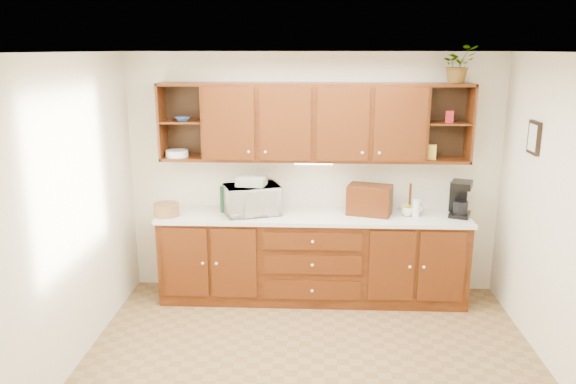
# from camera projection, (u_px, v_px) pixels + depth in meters

# --- Properties ---
(floor) EXTENTS (4.00, 4.00, 0.00)m
(floor) POSITION_uv_depth(u_px,v_px,m) (311.00, 371.00, 4.71)
(floor) COLOR olive
(floor) RESTS_ON ground
(ceiling) EXTENTS (4.00, 4.00, 0.00)m
(ceiling) POSITION_uv_depth(u_px,v_px,m) (315.00, 52.00, 4.07)
(ceiling) COLOR white
(ceiling) RESTS_ON back_wall
(back_wall) EXTENTS (4.00, 0.00, 4.00)m
(back_wall) POSITION_uv_depth(u_px,v_px,m) (313.00, 175.00, 6.09)
(back_wall) COLOR #F0E9CA
(back_wall) RESTS_ON floor
(left_wall) EXTENTS (0.00, 3.50, 3.50)m
(left_wall) POSITION_uv_depth(u_px,v_px,m) (63.00, 220.00, 4.48)
(left_wall) COLOR #F0E9CA
(left_wall) RESTS_ON floor
(right_wall) EXTENTS (0.00, 3.50, 3.50)m
(right_wall) POSITION_uv_depth(u_px,v_px,m) (573.00, 227.00, 4.30)
(right_wall) COLOR #F0E9CA
(right_wall) RESTS_ON floor
(base_cabinets) EXTENTS (3.20, 0.60, 0.90)m
(base_cabinets) POSITION_uv_depth(u_px,v_px,m) (312.00, 258.00, 6.01)
(base_cabinets) COLOR #321505
(base_cabinets) RESTS_ON floor
(countertop) EXTENTS (3.24, 0.64, 0.04)m
(countertop) POSITION_uv_depth(u_px,v_px,m) (313.00, 216.00, 5.88)
(countertop) COLOR silver
(countertop) RESTS_ON base_cabinets
(upper_cabinets) EXTENTS (3.20, 0.33, 0.80)m
(upper_cabinets) POSITION_uv_depth(u_px,v_px,m) (315.00, 122.00, 5.78)
(upper_cabinets) COLOR #321505
(upper_cabinets) RESTS_ON back_wall
(undercabinet_light) EXTENTS (0.40, 0.05, 0.02)m
(undercabinet_light) POSITION_uv_depth(u_px,v_px,m) (313.00, 163.00, 5.84)
(undercabinet_light) COLOR white
(undercabinet_light) RESTS_ON upper_cabinets
(framed_picture) EXTENTS (0.03, 0.24, 0.30)m
(framed_picture) POSITION_uv_depth(u_px,v_px,m) (534.00, 138.00, 5.04)
(framed_picture) COLOR black
(framed_picture) RESTS_ON right_wall
(wicker_basket) EXTENTS (0.32, 0.32, 0.13)m
(wicker_basket) POSITION_uv_depth(u_px,v_px,m) (167.00, 210.00, 5.82)
(wicker_basket) COLOR #95673E
(wicker_basket) RESTS_ON countertop
(microwave) EXTENTS (0.65, 0.55, 0.31)m
(microwave) POSITION_uv_depth(u_px,v_px,m) (252.00, 200.00, 5.86)
(microwave) COLOR beige
(microwave) RESTS_ON countertop
(towel_stack) EXTENTS (0.32, 0.26, 0.09)m
(towel_stack) POSITION_uv_depth(u_px,v_px,m) (251.00, 181.00, 5.82)
(towel_stack) COLOR #F2DB72
(towel_stack) RESTS_ON microwave
(wine_bottle) EXTENTS (0.09, 0.09, 0.28)m
(wine_bottle) POSITION_uv_depth(u_px,v_px,m) (224.00, 199.00, 5.94)
(wine_bottle) COLOR black
(wine_bottle) RESTS_ON countertop
(woven_tray) EXTENTS (0.34, 0.16, 0.32)m
(woven_tray) POSITION_uv_depth(u_px,v_px,m) (268.00, 207.00, 6.14)
(woven_tray) COLOR #95673E
(woven_tray) RESTS_ON countertop
(bread_box) EXTENTS (0.50, 0.39, 0.31)m
(bread_box) POSITION_uv_depth(u_px,v_px,m) (370.00, 200.00, 5.85)
(bread_box) COLOR #321505
(bread_box) RESTS_ON countertop
(mug_tree) EXTENTS (0.27, 0.28, 0.33)m
(mug_tree) POSITION_uv_depth(u_px,v_px,m) (409.00, 209.00, 5.89)
(mug_tree) COLOR #321505
(mug_tree) RESTS_ON countertop
(canister_red) EXTENTS (0.11, 0.11, 0.16)m
(canister_red) POSITION_uv_depth(u_px,v_px,m) (360.00, 206.00, 5.93)
(canister_red) COLOR maroon
(canister_red) RESTS_ON countertop
(canister_white) EXTENTS (0.08, 0.08, 0.18)m
(canister_white) POSITION_uv_depth(u_px,v_px,m) (416.00, 208.00, 5.78)
(canister_white) COLOR white
(canister_white) RESTS_ON countertop
(canister_yellow) EXTENTS (0.10, 0.10, 0.10)m
(canister_yellow) POSITION_uv_depth(u_px,v_px,m) (406.00, 210.00, 5.86)
(canister_yellow) COLOR yellow
(canister_yellow) RESTS_ON countertop
(coffee_maker) EXTENTS (0.28, 0.31, 0.37)m
(coffee_maker) POSITION_uv_depth(u_px,v_px,m) (460.00, 199.00, 5.79)
(coffee_maker) COLOR black
(coffee_maker) RESTS_ON countertop
(bowl_stack) EXTENTS (0.21, 0.21, 0.04)m
(bowl_stack) POSITION_uv_depth(u_px,v_px,m) (182.00, 119.00, 5.80)
(bowl_stack) COLOR #274790
(bowl_stack) RESTS_ON upper_cabinets
(plate_stack) EXTENTS (0.29, 0.29, 0.07)m
(plate_stack) POSITION_uv_depth(u_px,v_px,m) (177.00, 153.00, 5.91)
(plate_stack) COLOR white
(plate_stack) RESTS_ON upper_cabinets
(pantry_box_yellow) EXTENTS (0.10, 0.08, 0.15)m
(pantry_box_yellow) POSITION_uv_depth(u_px,v_px,m) (432.00, 152.00, 5.77)
(pantry_box_yellow) COLOR yellow
(pantry_box_yellow) RESTS_ON upper_cabinets
(pantry_box_red) EXTENTS (0.09, 0.08, 0.12)m
(pantry_box_red) POSITION_uv_depth(u_px,v_px,m) (449.00, 117.00, 5.67)
(pantry_box_red) COLOR maroon
(pantry_box_red) RESTS_ON upper_cabinets
(potted_plant) EXTENTS (0.41, 0.38, 0.37)m
(potted_plant) POSITION_uv_depth(u_px,v_px,m) (458.00, 64.00, 5.54)
(potted_plant) COLOR #999999
(potted_plant) RESTS_ON upper_cabinets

